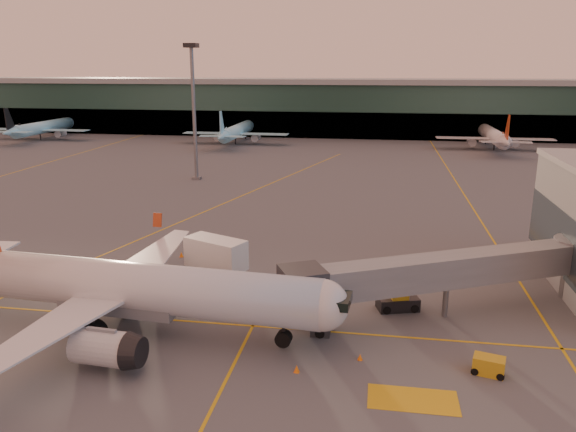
# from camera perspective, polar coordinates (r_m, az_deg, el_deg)

# --- Properties ---
(ground) EXTENTS (600.00, 600.00, 0.00)m
(ground) POSITION_cam_1_polar(r_m,az_deg,el_deg) (46.22, -11.22, -13.17)
(ground) COLOR #4C4F54
(ground) RESTS_ON ground
(taxi_markings) EXTENTS (100.12, 173.00, 0.01)m
(taxi_markings) POSITION_cam_1_polar(r_m,az_deg,el_deg) (88.13, -5.77, 0.78)
(taxi_markings) COLOR gold
(taxi_markings) RESTS_ON ground
(terminal) EXTENTS (400.00, 20.00, 17.60)m
(terminal) POSITION_cam_1_polar(r_m,az_deg,el_deg) (180.85, 4.51, 10.94)
(terminal) COLOR #19382D
(terminal) RESTS_ON ground
(mast_west_near) EXTENTS (2.40, 2.40, 25.60)m
(mast_west_near) POSITION_cam_1_polar(r_m,az_deg,el_deg) (109.92, -9.57, 11.33)
(mast_west_near) COLOR slate
(mast_west_near) RESTS_ON ground
(distant_aircraft_row) EXTENTS (290.00, 34.00, 13.00)m
(distant_aircraft_row) POSITION_cam_1_polar(r_m,az_deg,el_deg) (161.53, -3.78, 7.34)
(distant_aircraft_row) COLOR #98E6FF
(distant_aircraft_row) RESTS_ON ground
(main_airplane) EXTENTS (39.28, 35.42, 11.85)m
(main_airplane) POSITION_cam_1_polar(r_m,az_deg,el_deg) (48.88, -16.83, -6.97)
(main_airplane) COLOR silver
(main_airplane) RESTS_ON ground
(jet_bridge) EXTENTS (29.08, 16.44, 5.86)m
(jet_bridge) POSITION_cam_1_polar(r_m,az_deg,el_deg) (52.08, 17.31, -5.33)
(jet_bridge) COLOR slate
(jet_bridge) RESTS_ON ground
(catering_truck) EXTENTS (6.82, 5.02, 4.86)m
(catering_truck) POSITION_cam_1_polar(r_m,az_deg,el_deg) (57.18, -7.27, -4.34)
(catering_truck) COLOR red
(catering_truck) RESTS_ON ground
(gpu_cart) EXTENTS (2.52, 1.89, 1.31)m
(gpu_cart) POSITION_cam_1_polar(r_m,az_deg,el_deg) (44.40, 19.72, -14.14)
(gpu_cart) COLOR gold
(gpu_cart) RESTS_ON ground
(pushback_tug) EXTENTS (4.07, 2.90, 1.89)m
(pushback_tug) POSITION_cam_1_polar(r_m,az_deg,el_deg) (52.81, 11.10, -8.52)
(pushback_tug) COLOR black
(pushback_tug) RESTS_ON ground
(cone_nose) EXTENTS (0.39, 0.39, 0.50)m
(cone_nose) POSITION_cam_1_polar(r_m,az_deg,el_deg) (44.22, 7.34, -14.02)
(cone_nose) COLOR orange
(cone_nose) RESTS_ON ground
(cone_wing_left) EXTENTS (0.48, 0.48, 0.61)m
(cone_wing_left) POSITION_cam_1_polar(r_m,az_deg,el_deg) (66.74, -10.78, -3.87)
(cone_wing_left) COLOR orange
(cone_wing_left) RESTS_ON ground
(cone_fwd) EXTENTS (0.44, 0.44, 0.56)m
(cone_fwd) POSITION_cam_1_polar(r_m,az_deg,el_deg) (42.34, 0.88, -15.26)
(cone_fwd) COLOR orange
(cone_fwd) RESTS_ON ground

